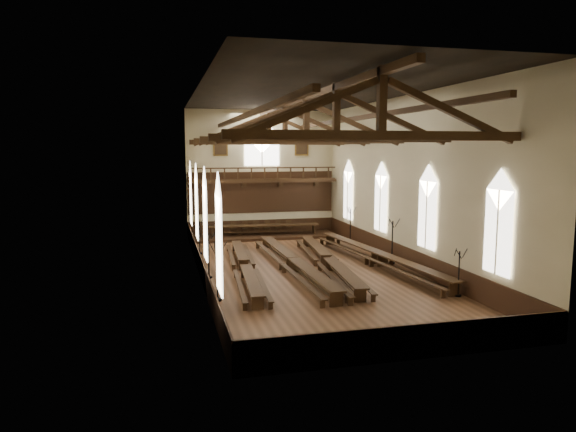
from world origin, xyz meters
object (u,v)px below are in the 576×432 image
(candelabrum_right_mid, at_px, (392,250))
(candelabrum_right_far, at_px, (350,232))
(candelabrum_left_mid, at_px, (209,264))
(candelabrum_left_near, at_px, (217,283))
(refectory_row_d, at_px, (379,255))
(high_table, at_px, (264,226))
(candelabrum_right_near, at_px, (458,282))
(candelabrum_left_far, at_px, (200,243))
(refectory_row_b, at_px, (294,261))
(dais, at_px, (264,236))
(refectory_row_c, at_px, (328,259))
(refectory_row_a, at_px, (245,265))

(candelabrum_right_mid, bearing_deg, candelabrum_right_far, 90.00)
(candelabrum_left_mid, bearing_deg, candelabrum_left_near, -90.00)
(refectory_row_d, height_order, candelabrum_left_mid, candelabrum_left_mid)
(high_table, xyz_separation_m, candelabrum_left_near, (-5.38, -16.18, -0.06))
(candelabrum_left_near, relative_size, candelabrum_right_near, 1.20)
(candelabrum_left_far, xyz_separation_m, candelabrum_right_mid, (11.10, -5.74, 0.08))
(refectory_row_b, distance_m, high_table, 11.34)
(refectory_row_b, bearing_deg, dais, 87.33)
(candelabrum_left_mid, height_order, candelabrum_left_far, candelabrum_left_mid)
(refectory_row_d, distance_m, candelabrum_left_far, 11.75)
(refectory_row_c, xyz_separation_m, candelabrum_left_mid, (-6.97, -0.60, 0.25))
(dais, distance_m, high_table, 0.79)
(refectory_row_a, height_order, candelabrum_right_far, candelabrum_right_far)
(candelabrum_right_far, bearing_deg, refectory_row_a, -140.49)
(candelabrum_right_mid, bearing_deg, refectory_row_d, -171.63)
(high_table, height_order, candelabrum_left_far, candelabrum_left_far)
(refectory_row_a, xyz_separation_m, refectory_row_b, (2.80, 0.05, 0.08))
(candelabrum_right_near, xyz_separation_m, candelabrum_right_far, (0.00, 14.27, 0.13))
(candelabrum_left_far, height_order, candelabrum_right_mid, candelabrum_right_mid)
(high_table, bearing_deg, candelabrum_right_far, -34.30)
(refectory_row_c, distance_m, high_table, 11.34)
(dais, height_order, candelabrum_left_far, candelabrum_left_far)
(candelabrum_left_far, height_order, candelabrum_right_near, candelabrum_left_far)
(refectory_row_d, distance_m, candelabrum_right_near, 7.11)
(refectory_row_a, distance_m, refectory_row_d, 8.13)
(refectory_row_b, distance_m, refectory_row_d, 5.33)
(refectory_row_a, xyz_separation_m, candelabrum_left_mid, (-2.05, -0.45, 0.29))
(refectory_row_a, relative_size, candelabrum_right_mid, 4.96)
(refectory_row_d, xyz_separation_m, candelabrum_left_near, (-10.17, -5.05, 0.25))
(refectory_row_b, distance_m, dais, 11.35)
(refectory_row_a, height_order, dais, refectory_row_a)
(candelabrum_left_far, distance_m, candelabrum_right_mid, 12.50)
(refectory_row_c, height_order, high_table, high_table)
(refectory_row_d, relative_size, candelabrum_right_far, 5.52)
(dais, distance_m, candelabrum_left_far, 7.54)
(refectory_row_d, height_order, high_table, high_table)
(dais, bearing_deg, candelabrum_right_near, -72.51)
(dais, height_order, candelabrum_right_far, candelabrum_right_far)
(refectory_row_d, relative_size, candelabrum_right_mid, 5.40)
(refectory_row_d, bearing_deg, high_table, 113.33)
(candelabrum_right_mid, bearing_deg, candelabrum_left_mid, -175.69)
(high_table, relative_size, candelabrum_left_near, 3.17)
(candelabrum_left_mid, distance_m, candelabrum_right_near, 12.79)
(candelabrum_right_mid, relative_size, candelabrum_right_far, 1.02)
(candelabrum_right_far, bearing_deg, high_table, 145.70)
(candelabrum_left_near, bearing_deg, candelabrum_right_near, -10.19)
(refectory_row_d, height_order, candelabrum_left_far, candelabrum_left_far)
(dais, relative_size, candelabrum_right_mid, 4.11)
(refectory_row_d, bearing_deg, candelabrum_left_mid, -176.06)
(refectory_row_d, xyz_separation_m, candelabrum_left_mid, (-10.17, -0.70, 0.20))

